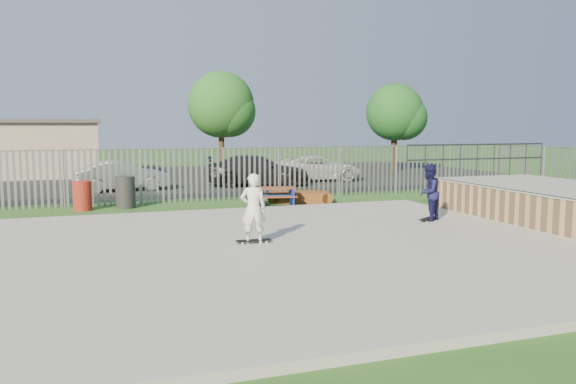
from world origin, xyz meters
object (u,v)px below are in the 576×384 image
object	(u,v)px
skater_navy	(429,193)
skater_white	(253,208)
tree_right	(395,112)
trash_bin_red	(83,196)
tree_mid	(221,105)
car_dark	(258,171)
funbox	(300,197)
trash_bin_grey	(125,192)
picnic_table	(273,196)
car_silver	(122,176)
car_white	(317,168)

from	to	relation	value
skater_navy	skater_white	distance (m)	5.67
tree_right	skater_white	xyz separation A→B (m)	(-14.30, -18.98, -2.73)
trash_bin_red	tree_right	xyz separation A→B (m)	(18.12, 11.31, 3.18)
tree_right	tree_mid	bearing A→B (deg)	169.97
car_dark	tree_mid	world-z (taller)	tree_mid
funbox	skater_navy	size ratio (longest dim) A/B	1.37
trash_bin_red	tree_mid	bearing A→B (deg)	60.17
trash_bin_red	tree_right	size ratio (longest dim) A/B	0.18
trash_bin_grey	skater_navy	bearing A→B (deg)	-38.91
tree_mid	skater_navy	xyz separation A→B (m)	(1.77, -19.45, -3.12)
funbox	trash_bin_grey	xyz separation A→B (m)	(-6.20, 0.59, 0.35)
skater_navy	picnic_table	bearing A→B (deg)	-93.62
tree_mid	skater_navy	bearing A→B (deg)	-84.81
trash_bin_red	tree_mid	xyz separation A→B (m)	(7.55, 13.17, 3.58)
tree_mid	skater_white	distance (m)	21.41
trash_bin_grey	car_dark	size ratio (longest dim) A/B	0.22
car_silver	tree_right	xyz separation A→B (m)	(16.61, 5.80, 3.01)
trash_bin_red	skater_navy	bearing A→B (deg)	-33.96
trash_bin_grey	car_dark	bearing A→B (deg)	41.16
trash_bin_grey	skater_white	distance (m)	8.18
picnic_table	tree_mid	world-z (taller)	tree_mid
tree_mid	skater_navy	world-z (taller)	tree_mid
car_white	tree_mid	world-z (taller)	tree_mid
picnic_table	funbox	xyz separation A→B (m)	(1.26, 0.61, -0.15)
picnic_table	car_dark	size ratio (longest dim) A/B	0.38
funbox	tree_right	size ratio (longest dim) A/B	0.40
trash_bin_grey	car_white	distance (m)	12.00
tree_mid	car_dark	bearing A→B (deg)	-88.95
trash_bin_red	skater_white	bearing A→B (deg)	-63.51
picnic_table	car_silver	bearing A→B (deg)	138.44
trash_bin_grey	car_silver	bearing A→B (deg)	88.68
trash_bin_red	picnic_table	bearing A→B (deg)	-9.63
car_silver	tree_right	size ratio (longest dim) A/B	0.72
tree_mid	trash_bin_red	bearing A→B (deg)	-119.83
funbox	tree_mid	bearing A→B (deg)	109.84
funbox	car_dark	xyz separation A→B (m)	(0.10, 6.10, 0.53)
picnic_table	trash_bin_red	bearing A→B (deg)	-177.42
trash_bin_red	car_silver	bearing A→B (deg)	74.65
skater_navy	tree_right	bearing A→B (deg)	-150.10
tree_right	funbox	bearing A→B (deg)	-131.83
car_white	skater_navy	distance (m)	13.42
car_silver	skater_navy	world-z (taller)	skater_navy
car_dark	skater_white	world-z (taller)	skater_white
trash_bin_grey	tree_right	distance (m)	20.37
tree_right	car_white	bearing A→B (deg)	-148.02
car_dark	funbox	bearing A→B (deg)	-169.08
trash_bin_grey	tree_mid	distance (m)	14.86
tree_right	skater_navy	world-z (taller)	tree_right
skater_white	car_dark	bearing A→B (deg)	-93.93
trash_bin_red	trash_bin_grey	size ratio (longest dim) A/B	0.90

